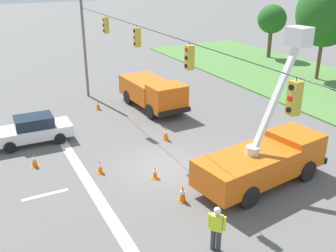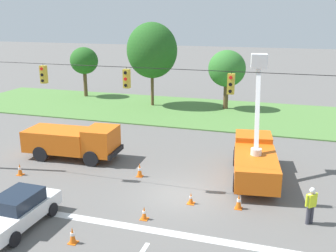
% 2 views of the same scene
% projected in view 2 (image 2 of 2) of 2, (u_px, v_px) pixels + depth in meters
% --- Properties ---
extents(ground_plane, '(200.00, 200.00, 0.00)m').
position_uv_depth(ground_plane, '(179.00, 195.00, 20.69)').
color(ground_plane, '#605E5B').
extents(grass_verge, '(56.00, 12.00, 0.10)m').
position_uv_depth(grass_verge, '(231.00, 114.00, 37.20)').
color(grass_verge, '#517F3D').
rests_on(grass_verge, ground).
extents(lane_markings, '(17.60, 15.25, 0.01)m').
position_uv_depth(lane_markings, '(144.00, 249.00, 15.86)').
color(lane_markings, silver).
rests_on(lane_markings, ground).
extents(signal_gantry, '(26.20, 0.33, 7.20)m').
position_uv_depth(signal_gantry, '(180.00, 110.00, 19.43)').
color(signal_gantry, slate).
rests_on(signal_gantry, ground).
extents(tree_far_west, '(3.21, 2.84, 5.66)m').
position_uv_depth(tree_far_west, '(84.00, 61.00, 44.21)').
color(tree_far_west, brown).
rests_on(tree_far_west, ground).
extents(tree_west, '(5.12, 4.61, 8.47)m').
position_uv_depth(tree_west, '(152.00, 50.00, 39.25)').
color(tree_west, brown).
rests_on(tree_west, ground).
extents(tree_centre, '(3.65, 3.20, 5.88)m').
position_uv_depth(tree_centre, '(227.00, 69.00, 38.24)').
color(tree_centre, brown).
rests_on(tree_centre, ground).
extents(utility_truck_bucket_lift, '(3.19, 6.95, 7.00)m').
position_uv_depth(utility_truck_bucket_lift, '(255.00, 156.00, 22.48)').
color(utility_truck_bucket_lift, orange).
rests_on(utility_truck_bucket_lift, ground).
extents(utility_truck_support_near, '(6.31, 2.72, 2.19)m').
position_uv_depth(utility_truck_support_near, '(73.00, 140.00, 25.70)').
color(utility_truck_support_near, orange).
rests_on(utility_truck_support_near, ground).
extents(sedan_white, '(1.98, 4.33, 1.56)m').
position_uv_depth(sedan_white, '(18.00, 210.00, 17.39)').
color(sedan_white, white).
rests_on(sedan_white, ground).
extents(road_worker, '(0.52, 0.47, 1.77)m').
position_uv_depth(road_worker, '(311.00, 203.00, 17.57)').
color(road_worker, '#383842').
rests_on(road_worker, ground).
extents(traffic_cone_foreground_left, '(0.36, 0.36, 0.65)m').
position_uv_depth(traffic_cone_foreground_left, '(144.00, 213.00, 18.12)').
color(traffic_cone_foreground_left, orange).
rests_on(traffic_cone_foreground_left, ground).
extents(traffic_cone_foreground_right, '(0.36, 0.36, 0.83)m').
position_uv_depth(traffic_cone_foreground_right, '(140.00, 170.00, 22.89)').
color(traffic_cone_foreground_right, orange).
rests_on(traffic_cone_foreground_right, ground).
extents(traffic_cone_mid_right, '(0.36, 0.36, 0.61)m').
position_uv_depth(traffic_cone_mid_right, '(191.00, 198.00, 19.62)').
color(traffic_cone_mid_right, orange).
rests_on(traffic_cone_mid_right, ground).
extents(traffic_cone_near_bucket, '(0.36, 0.36, 0.73)m').
position_uv_depth(traffic_cone_near_bucket, '(72.00, 235.00, 16.21)').
color(traffic_cone_near_bucket, orange).
rests_on(traffic_cone_near_bucket, ground).
extents(traffic_cone_far_left, '(0.36, 0.36, 0.79)m').
position_uv_depth(traffic_cone_far_left, '(239.00, 201.00, 19.09)').
color(traffic_cone_far_left, orange).
rests_on(traffic_cone_far_left, ground).
extents(traffic_cone_far_right, '(0.36, 0.36, 0.72)m').
position_uv_depth(traffic_cone_far_right, '(20.00, 169.00, 23.14)').
color(traffic_cone_far_right, orange).
rests_on(traffic_cone_far_right, ground).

